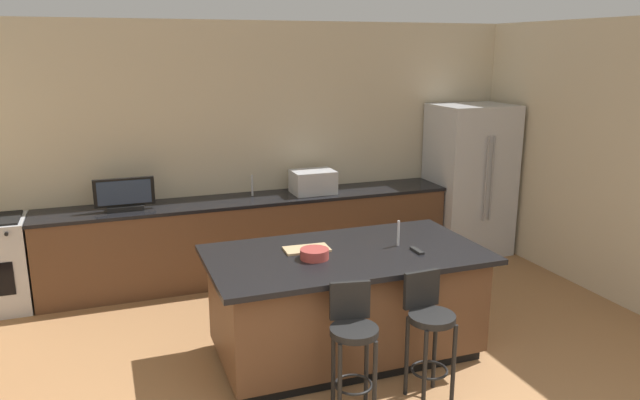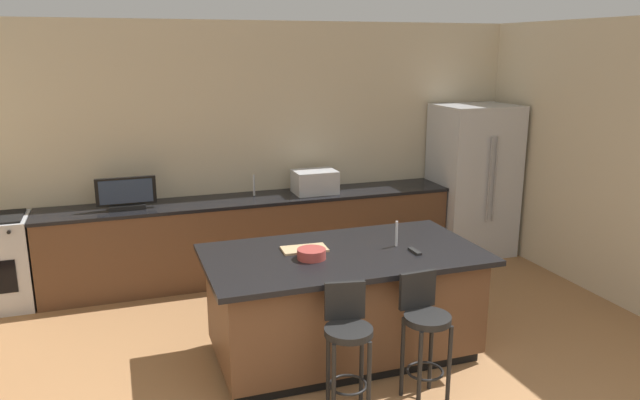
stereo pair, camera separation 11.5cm
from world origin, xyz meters
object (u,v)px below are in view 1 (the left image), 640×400
at_px(microwave, 313,182).
at_px(bar_stool_left, 353,339).
at_px(bar_stool_right, 429,326).
at_px(cutting_board, 307,249).
at_px(tv_remote, 417,251).
at_px(tv_monitor, 125,196).
at_px(kitchen_island, 346,302).
at_px(fruit_bowl, 314,254).
at_px(refrigerator, 469,180).

distance_m(microwave, bar_stool_left, 2.96).
xyz_separation_m(microwave, bar_stool_right, (-0.12, -2.85, -0.47)).
bearing_deg(cutting_board, tv_remote, -22.60).
bearing_deg(tv_remote, microwave, 93.44).
bearing_deg(microwave, tv_monitor, -178.56).
bearing_deg(kitchen_island, cutting_board, 151.87).
bearing_deg(kitchen_island, bar_stool_right, -69.41).
height_order(microwave, bar_stool_left, microwave).
xyz_separation_m(microwave, tv_remote, (0.12, -2.21, -0.13)).
xyz_separation_m(bar_stool_left, fruit_bowl, (-0.02, 0.75, 0.38)).
bearing_deg(microwave, bar_stool_right, -92.34).
bearing_deg(kitchen_island, bar_stool_left, -109.14).
distance_m(refrigerator, tv_remote, 2.88).
relative_size(refrigerator, bar_stool_left, 1.96).
height_order(refrigerator, bar_stool_left, refrigerator).
relative_size(bar_stool_left, bar_stool_right, 0.99).
xyz_separation_m(tv_monitor, cutting_board, (1.35, -1.81, -0.15)).
height_order(refrigerator, tv_remote, refrigerator).
bearing_deg(bar_stool_left, cutting_board, 101.28).
height_order(tv_monitor, bar_stool_right, tv_monitor).
distance_m(microwave, tv_monitor, 2.06).
distance_m(tv_monitor, tv_remote, 3.08).
bearing_deg(tv_monitor, kitchen_island, -50.26).
bearing_deg(fruit_bowl, microwave, 70.78).
height_order(bar_stool_right, fruit_bowl, fruit_bowl).
relative_size(kitchen_island, tv_remote, 13.40).
xyz_separation_m(refrigerator, tv_remote, (-1.93, -2.14, -0.01)).
bearing_deg(cutting_board, microwave, 68.99).
xyz_separation_m(fruit_bowl, tv_remote, (0.85, -0.13, -0.03)).
height_order(kitchen_island, bar_stool_left, bar_stool_left).
height_order(kitchen_island, microwave, microwave).
bearing_deg(fruit_bowl, bar_stool_left, -88.72).
distance_m(tv_remote, cutting_board, 0.91).
xyz_separation_m(kitchen_island, bar_stool_right, (0.31, -0.83, 0.11)).
bearing_deg(bar_stool_left, fruit_bowl, 102.12).
bearing_deg(tv_monitor, bar_stool_left, -64.01).
relative_size(bar_stool_left, cutting_board, 2.55).
relative_size(microwave, bar_stool_right, 0.50).
bearing_deg(bar_stool_left, bar_stool_right, 9.18).
relative_size(bar_stool_left, tv_remote, 5.60).
relative_size(kitchen_island, bar_stool_left, 2.39).
bearing_deg(tv_monitor, microwave, 1.44).
xyz_separation_m(bar_stool_left, bar_stool_right, (0.59, -0.02, 0.01)).
xyz_separation_m(kitchen_island, tv_remote, (0.55, -0.19, 0.46)).
distance_m(refrigerator, fruit_bowl, 3.42).
height_order(fruit_bowl, cutting_board, fruit_bowl).
bearing_deg(bar_stool_right, tv_monitor, 121.91).
bearing_deg(refrigerator, kitchen_island, -141.88).
bearing_deg(kitchen_island, tv_monitor, 129.74).
height_order(bar_stool_right, cutting_board, bar_stool_right).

